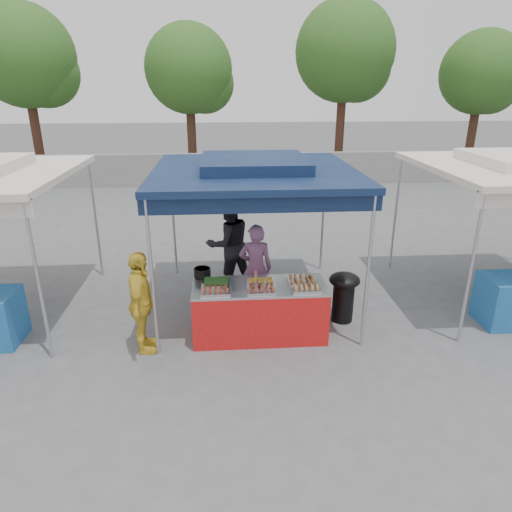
{
  "coord_description": "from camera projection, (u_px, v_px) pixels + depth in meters",
  "views": [
    {
      "loc": [
        -0.51,
        -6.27,
        3.68
      ],
      "look_at": [
        0.0,
        0.6,
        1.05
      ],
      "focal_mm": 32.0,
      "sensor_mm": 36.0,
      "label": 1
    }
  ],
  "objects": [
    {
      "name": "crate_left",
      "position": [
        225.0,
        312.0,
        7.49
      ],
      "size": [
        0.47,
        0.33,
        0.28
      ],
      "primitive_type": "cube",
      "color": "#13399C",
      "rests_on": "ground_plane"
    },
    {
      "name": "food_tray_bl",
      "position": [
        216.0,
        282.0,
        6.81
      ],
      "size": [
        0.42,
        0.3,
        0.07
      ],
      "color": "silver",
      "rests_on": "vendor_table"
    },
    {
      "name": "cooking_pot",
      "position": [
        202.0,
        273.0,
        7.04
      ],
      "size": [
        0.26,
        0.26,
        0.15
      ],
      "primitive_type": "cylinder",
      "color": "black",
      "rests_on": "vendor_table"
    },
    {
      "name": "food_tray_fm",
      "position": [
        261.0,
        290.0,
        6.56
      ],
      "size": [
        0.42,
        0.3,
        0.07
      ],
      "color": "silver",
      "rests_on": "vendor_table"
    },
    {
      "name": "food_tray_br",
      "position": [
        301.0,
        280.0,
        6.89
      ],
      "size": [
        0.42,
        0.3,
        0.07
      ],
      "color": "silver",
      "rests_on": "vendor_table"
    },
    {
      "name": "tree_0",
      "position": [
        29.0,
        60.0,
        17.07
      ],
      "size": [
        3.78,
        3.77,
        6.48
      ],
      "color": "#3E2318",
      "rests_on": "ground_plane"
    },
    {
      "name": "tree_1",
      "position": [
        192.0,
        73.0,
        17.91
      ],
      "size": [
        3.48,
        3.42,
        5.87
      ],
      "color": "#3E2318",
      "rests_on": "ground_plane"
    },
    {
      "name": "ground_plane",
      "position": [
        259.0,
        332.0,
        7.19
      ],
      "size": [
        80.0,
        80.0,
        0.0
      ],
      "primitive_type": "plane",
      "color": "#565658"
    },
    {
      "name": "wok_burner",
      "position": [
        344.0,
        293.0,
        7.37
      ],
      "size": [
        0.5,
        0.5,
        0.84
      ],
      "rotation": [
        0.0,
        0.0,
        0.07
      ],
      "color": "black",
      "rests_on": "ground_plane"
    },
    {
      "name": "tree_3",
      "position": [
        484.0,
        76.0,
        18.65
      ],
      "size": [
        3.4,
        3.32,
        5.71
      ],
      "color": "#3E2318",
      "rests_on": "ground_plane"
    },
    {
      "name": "food_tray_fr",
      "position": [
        306.0,
        288.0,
        6.61
      ],
      "size": [
        0.42,
        0.3,
        0.07
      ],
      "color": "silver",
      "rests_on": "vendor_table"
    },
    {
      "name": "skewer_cup",
      "position": [
        256.0,
        287.0,
        6.6
      ],
      "size": [
        0.09,
        0.09,
        0.11
      ],
      "primitive_type": "cylinder",
      "color": "#B4B4BB",
      "rests_on": "vendor_table"
    },
    {
      "name": "customer_person",
      "position": [
        141.0,
        303.0,
        6.43
      ],
      "size": [
        0.4,
        0.91,
        1.53
      ],
      "primitive_type": "imported",
      "rotation": [
        0.0,
        0.0,
        1.6
      ],
      "color": "gold",
      "rests_on": "ground_plane"
    },
    {
      "name": "tree_2",
      "position": [
        348.0,
        56.0,
        18.28
      ],
      "size": [
        3.97,
        3.97,
        6.82
      ],
      "color": "#3E2318",
      "rests_on": "ground_plane"
    },
    {
      "name": "vendor_table",
      "position": [
        259.0,
        311.0,
        6.94
      ],
      "size": [
        2.0,
        0.8,
        0.85
      ],
      "color": "red",
      "rests_on": "ground_plane"
    },
    {
      "name": "back_wall",
      "position": [
        236.0,
        169.0,
        17.22
      ],
      "size": [
        40.0,
        0.25,
        1.2
      ],
      "primitive_type": "cube",
      "color": "gray",
      "rests_on": "ground_plane"
    },
    {
      "name": "crate_stacked",
      "position": [
        277.0,
        296.0,
        7.48
      ],
      "size": [
        0.42,
        0.3,
        0.25
      ],
      "primitive_type": "cube",
      "color": "#13399C",
      "rests_on": "crate_right"
    },
    {
      "name": "helper_man",
      "position": [
        229.0,
        244.0,
        8.37
      ],
      "size": [
        1.07,
        0.97,
        1.8
      ],
      "primitive_type": "imported",
      "rotation": [
        0.0,
        0.0,
        3.55
      ],
      "color": "black",
      "rests_on": "ground_plane"
    },
    {
      "name": "food_tray_fl",
      "position": [
        216.0,
        291.0,
        6.52
      ],
      "size": [
        0.42,
        0.3,
        0.07
      ],
      "color": "silver",
      "rests_on": "vendor_table"
    },
    {
      "name": "food_tray_bm",
      "position": [
        261.0,
        281.0,
        6.84
      ],
      "size": [
        0.42,
        0.3,
        0.07
      ],
      "color": "silver",
      "rests_on": "vendor_table"
    },
    {
      "name": "main_canopy",
      "position": [
        254.0,
        170.0,
        7.25
      ],
      "size": [
        3.2,
        3.2,
        2.57
      ],
      "color": "#B4B4BB",
      "rests_on": "ground_plane"
    },
    {
      "name": "crate_right",
      "position": [
        277.0,
        310.0,
        7.58
      ],
      "size": [
        0.45,
        0.31,
        0.27
      ],
      "primitive_type": "cube",
      "color": "#13399C",
      "rests_on": "ground_plane"
    },
    {
      "name": "vendor_woman",
      "position": [
        256.0,
        268.0,
        7.64
      ],
      "size": [
        0.57,
        0.39,
        1.53
      ],
      "primitive_type": "imported",
      "rotation": [
        0.0,
        0.0,
        3.11
      ],
      "color": "#84547B",
      "rests_on": "ground_plane"
    }
  ]
}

